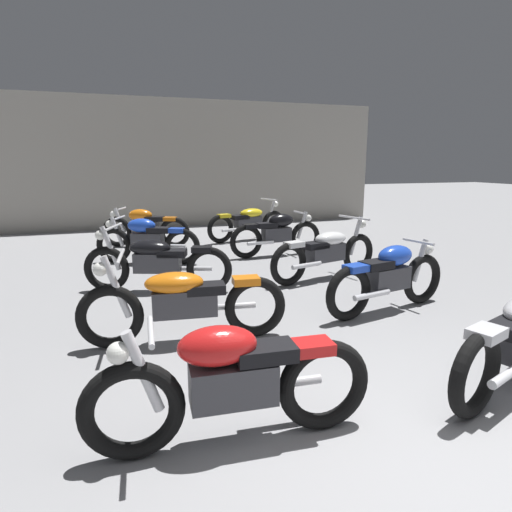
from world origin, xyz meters
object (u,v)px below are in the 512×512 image
Objects in this scene: motorcycle_left_row_4 at (145,227)px; motorcycle_right_row_2 at (326,251)px; motorcycle_left_row_1 at (183,301)px; motorcycle_left_row_2 at (157,261)px; motorcycle_left_row_3 at (147,239)px; motorcycle_right_row_1 at (389,276)px; motorcycle_right_row_3 at (277,233)px; motorcycle_left_row_0 at (232,380)px; motorcycle_right_row_4 at (248,222)px.

motorcycle_right_row_2 reaches higher than motorcycle_left_row_4.
motorcycle_left_row_1 and motorcycle_left_row_2 have the same top height.
motorcycle_left_row_4 is (0.11, 1.65, 0.00)m from motorcycle_left_row_3.
motorcycle_left_row_2 is 1.06× the size of motorcycle_right_row_1.
motorcycle_left_row_0 is at bearing -114.55° from motorcycle_right_row_3.
motorcycle_left_row_4 is (0.08, 7.28, 0.00)m from motorcycle_left_row_0.
motorcycle_left_row_2 is at bearing 91.02° from motorcycle_left_row_0.
motorcycle_left_row_1 is 1.96m from motorcycle_left_row_2.
motorcycle_right_row_4 reaches higher than motorcycle_right_row_1.
motorcycle_right_row_2 is at bearing 54.04° from motorcycle_left_row_0.
motorcycle_right_row_3 is at bearing 33.89° from motorcycle_left_row_2.
motorcycle_right_row_2 is at bearing 89.77° from motorcycle_right_row_1.
motorcycle_left_row_3 is 1.66m from motorcycle_left_row_4.
motorcycle_left_row_0 is 5.63m from motorcycle_left_row_3.
motorcycle_left_row_1 is (-0.01, 1.79, -0.01)m from motorcycle_left_row_0.
motorcycle_left_row_1 reaches higher than motorcycle_right_row_1.
motorcycle_left_row_3 and motorcycle_right_row_1 have the same top height.
motorcycle_right_row_2 reaches higher than motorcycle_left_row_3.
motorcycle_right_row_4 is (2.43, 0.08, -0.01)m from motorcycle_left_row_4.
motorcycle_left_row_2 reaches higher than motorcycle_left_row_4.
motorcycle_left_row_2 reaches higher than motorcycle_right_row_3.
motorcycle_right_row_2 is (2.62, 1.80, 0.00)m from motorcycle_left_row_1.
motorcycle_right_row_4 is (-0.09, 5.44, -0.01)m from motorcycle_right_row_1.
motorcycle_right_row_1 and motorcycle_right_row_3 have the same top height.
motorcycle_right_row_1 is (2.66, -1.83, 0.01)m from motorcycle_left_row_2.
motorcycle_left_row_4 is at bearing 87.60° from motorcycle_left_row_2.
motorcycle_right_row_3 is at bearing -36.75° from motorcycle_left_row_4.
motorcycle_left_row_1 is 1.16× the size of motorcycle_left_row_4.
motorcycle_right_row_2 is (2.67, -0.16, 0.00)m from motorcycle_left_row_2.
motorcycle_left_row_1 is at bearing 90.39° from motorcycle_left_row_0.
motorcycle_left_row_4 is at bearing 115.15° from motorcycle_right_row_1.
motorcycle_right_row_3 is at bearing 55.71° from motorcycle_left_row_1.
motorcycle_left_row_0 is 1.07× the size of motorcycle_left_row_3.
motorcycle_left_row_0 is 1.06× the size of motorcycle_left_row_4.
motorcycle_left_row_1 is at bearing -90.98° from motorcycle_left_row_4.
motorcycle_left_row_3 is at bearing 88.81° from motorcycle_left_row_2.
motorcycle_left_row_3 is 0.99× the size of motorcycle_left_row_4.
motorcycle_right_row_4 is at bearing 54.47° from motorcycle_left_row_2.
motorcycle_left_row_1 reaches higher than motorcycle_left_row_4.
motorcycle_left_row_4 is 0.95× the size of motorcycle_right_row_3.
motorcycle_left_row_2 is at bearing -146.11° from motorcycle_right_row_3.
motorcycle_right_row_2 is (0.01, 1.67, -0.01)m from motorcycle_right_row_1.
motorcycle_left_row_2 is 1.88m from motorcycle_left_row_3.
motorcycle_right_row_1 is 1.67m from motorcycle_right_row_2.
motorcycle_left_row_1 is 6.11m from motorcycle_right_row_4.
motorcycle_left_row_2 is at bearing -91.19° from motorcycle_left_row_3.
motorcycle_left_row_1 reaches higher than motorcycle_right_row_3.
motorcycle_left_row_4 is at bearing 143.25° from motorcycle_right_row_3.
motorcycle_right_row_1 is (2.52, -5.36, 0.00)m from motorcycle_left_row_4.
motorcycle_left_row_0 is at bearing -90.64° from motorcycle_left_row_4.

